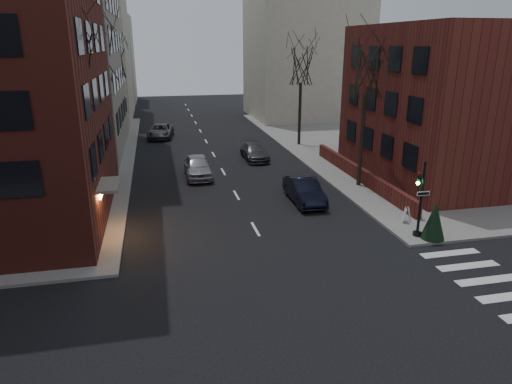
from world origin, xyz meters
TOP-DOWN VIEW (x-y plane):
  - ground at (0.00, 0.00)m, footprint 160.00×160.00m
  - sidewalk_far_right at (29.00, 30.00)m, footprint 44.00×44.00m
  - building_right_brick at (16.50, 19.00)m, footprint 12.00×14.00m
  - low_wall_right at (9.30, 19.00)m, footprint 0.35×16.00m
  - building_distant_la at (-15.00, 55.00)m, footprint 14.00×16.00m
  - building_distant_ra at (15.00, 50.00)m, footprint 14.00×14.00m
  - building_distant_lb at (-13.00, 72.00)m, footprint 10.00×12.00m
  - traffic_signal at (7.94, 8.99)m, footprint 0.76×0.44m
  - tree_left_a at (-8.80, 14.00)m, footprint 4.18×4.18m
  - tree_left_b at (-8.80, 26.00)m, footprint 4.40×4.40m
  - tree_left_c at (-8.80, 40.00)m, footprint 3.96×3.96m
  - tree_right_a at (8.80, 18.00)m, footprint 3.96×3.96m
  - tree_right_b at (8.80, 32.00)m, footprint 3.74×3.74m
  - streetlamp_near at (-8.20, 22.00)m, footprint 0.36×0.36m
  - streetlamp_far at (-8.20, 42.00)m, footprint 0.36×0.36m
  - parked_sedan at (4.00, 15.71)m, footprint 1.67×4.72m
  - car_lane_silver at (-2.09, 22.96)m, footprint 2.00×4.88m
  - car_lane_gray at (3.28, 27.40)m, footprint 1.96×4.73m
  - car_lane_far at (-4.54, 38.85)m, footprint 3.10×5.49m
  - sandwich_board at (8.45, 10.89)m, footprint 0.51×0.61m
  - evergreen_shrub at (8.56, 8.50)m, footprint 1.53×1.53m

SIDE VIEW (x-z plane):
  - ground at x=0.00m, z-range 0.00..0.00m
  - sidewalk_far_right at x=29.00m, z-range 0.00..0.15m
  - sandwich_board at x=8.45m, z-range 0.15..0.98m
  - low_wall_right at x=9.30m, z-range 0.15..1.15m
  - car_lane_gray at x=3.28m, z-range 0.00..1.37m
  - car_lane_far at x=-4.54m, z-range 0.00..1.45m
  - parked_sedan at x=4.00m, z-range 0.00..1.55m
  - car_lane_silver at x=-2.09m, z-range 0.00..1.66m
  - evergreen_shrub at x=8.56m, z-range 0.15..2.14m
  - traffic_signal at x=7.94m, z-range -0.09..3.91m
  - streetlamp_near at x=-8.20m, z-range 1.10..7.38m
  - streetlamp_far at x=-8.20m, z-range 1.10..7.38m
  - building_right_brick at x=16.50m, z-range 0.00..11.00m
  - building_distant_lb at x=-13.00m, z-range 0.00..14.00m
  - tree_right_b at x=8.80m, z-range 3.00..12.18m
  - building_distant_ra at x=15.00m, z-range 0.00..16.00m
  - tree_left_c at x=-8.80m, z-range 3.17..12.89m
  - tree_right_a at x=8.80m, z-range 3.17..12.89m
  - tree_left_a at x=-8.80m, z-range 3.34..13.60m
  - tree_left_b at x=-8.80m, z-range 3.51..14.31m
  - building_distant_la at x=-15.00m, z-range 0.00..18.00m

